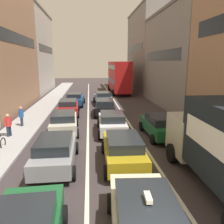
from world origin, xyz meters
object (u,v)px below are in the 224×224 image
at_px(sedan_centre_lane_fifth, 103,98).
at_px(pedestrian_mid_sidewalk, 21,116).
at_px(sedan_centre_lane_second, 123,149).
at_px(sedan_left_lane_third, 64,122).
at_px(coupe_centre_lane_fourth, 105,106).
at_px(bus_mid_queue_primary, 119,76).
at_px(sedan_left_lane_fourth, 68,107).
at_px(sedan_right_lane_behind_truck, 160,125).
at_px(wagon_left_lane_second, 55,151).
at_px(pedestrian_far_sidewalk, 8,124).
at_px(taxi_centre_lane_front, 146,221).
at_px(sedan_left_lane_fifth, 75,99).
at_px(hatchback_centre_lane_third, 112,122).

xyz_separation_m(sedan_centre_lane_fifth, pedestrian_mid_sidewalk, (-6.85, -9.33, 0.15)).
xyz_separation_m(sedan_centre_lane_second, sedan_centre_lane_fifth, (-0.02, 16.50, 0.00)).
distance_m(sedan_left_lane_third, sedan_centre_lane_fifth, 11.44).
distance_m(coupe_centre_lane_fourth, bus_mid_queue_primary, 15.93).
bearing_deg(sedan_left_lane_fourth, sedan_centre_lane_second, -163.89).
bearing_deg(sedan_right_lane_behind_truck, coupe_centre_lane_fourth, 23.58).
bearing_deg(sedan_left_lane_fourth, sedan_centre_lane_fifth, -36.20).
distance_m(wagon_left_lane_second, pedestrian_far_sidewalk, 5.89).
xyz_separation_m(sedan_left_lane_third, sedan_left_lane_fourth, (-0.17, 5.56, 0.00)).
height_order(wagon_left_lane_second, pedestrian_mid_sidewalk, pedestrian_mid_sidewalk).
bearing_deg(sedan_left_lane_third, sedan_right_lane_behind_truck, -107.17).
bearing_deg(bus_mid_queue_primary, sedan_right_lane_behind_truck, 179.23).
xyz_separation_m(taxi_centre_lane_front, sedan_right_lane_behind_truck, (3.28, 9.14, -0.00)).
bearing_deg(sedan_left_lane_fifth, pedestrian_far_sidewalk, 164.85).
height_order(coupe_centre_lane_fourth, sedan_left_lane_fourth, same).
bearing_deg(hatchback_centre_lane_third, sedan_centre_lane_second, -178.03).
bearing_deg(sedan_right_lane_behind_truck, sedan_left_lane_fifth, 26.93).
distance_m(sedan_centre_lane_fifth, pedestrian_far_sidewalk, 13.74).
bearing_deg(pedestrian_far_sidewalk, sedan_left_lane_fifth, -74.34).
distance_m(sedan_centre_lane_second, wagon_left_lane_second, 3.31).
bearing_deg(coupe_centre_lane_fourth, sedan_centre_lane_second, -176.29).
xyz_separation_m(taxi_centre_lane_front, coupe_centre_lane_fourth, (0.01, 16.17, -0.00)).
bearing_deg(sedan_left_lane_fifth, sedan_right_lane_behind_truck, -148.69).
distance_m(bus_mid_queue_primary, pedestrian_mid_sidewalk, 21.86).
distance_m(taxi_centre_lane_front, sedan_centre_lane_fifth, 21.65).
height_order(taxi_centre_lane_front, sedan_right_lane_behind_truck, taxi_centre_lane_front).
bearing_deg(wagon_left_lane_second, sedan_right_lane_behind_truck, -59.14).
relative_size(taxi_centre_lane_front, coupe_centre_lane_fourth, 1.00).
distance_m(sedan_left_lane_third, pedestrian_mid_sidewalk, 3.74).
distance_m(sedan_left_lane_fifth, pedestrian_mid_sidewalk, 9.47).
relative_size(taxi_centre_lane_front, bus_mid_queue_primary, 0.42).
bearing_deg(sedan_left_lane_fourth, sedan_right_lane_behind_truck, -138.57).
bearing_deg(sedan_left_lane_fifth, sedan_left_lane_fourth, 178.78).
bearing_deg(sedan_left_lane_third, pedestrian_mid_sidewalk, 61.57).
bearing_deg(taxi_centre_lane_front, sedan_right_lane_behind_truck, -16.14).
xyz_separation_m(sedan_left_lane_third, sedan_centre_lane_fifth, (3.46, 10.91, 0.00)).
bearing_deg(sedan_left_lane_third, sedan_centre_lane_fifth, -21.17).
xyz_separation_m(sedan_centre_lane_second, sedan_left_lane_third, (-3.48, 5.60, 0.00)).
relative_size(taxi_centre_lane_front, sedan_left_lane_third, 1.00).
relative_size(bus_mid_queue_primary, pedestrian_far_sidewalk, 6.34).
height_order(sedan_centre_lane_second, hatchback_centre_lane_third, same).
distance_m(sedan_left_lane_third, sedan_left_lane_fourth, 5.56).
xyz_separation_m(sedan_left_lane_fifth, pedestrian_far_sidewalk, (-3.70, -11.27, 0.15)).
bearing_deg(taxi_centre_lane_front, sedan_left_lane_fourth, 15.71).
relative_size(sedan_centre_lane_second, pedestrian_mid_sidewalk, 2.61).
distance_m(wagon_left_lane_second, sedan_left_lane_fifth, 15.85).
distance_m(pedestrian_mid_sidewalk, pedestrian_far_sidewalk, 2.51).
xyz_separation_m(taxi_centre_lane_front, sedan_centre_lane_second, (0.15, 5.15, -0.00)).
xyz_separation_m(taxi_centre_lane_front, hatchback_centre_lane_third, (0.10, 10.26, -0.00)).
relative_size(sedan_centre_lane_second, sedan_centre_lane_fifth, 0.99).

